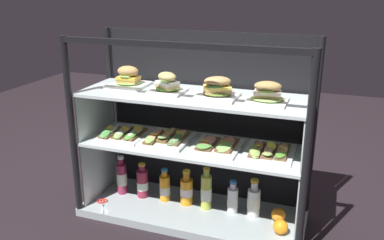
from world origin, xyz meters
name	(u,v)px	position (x,y,z in m)	size (l,w,h in m)	color
ground_plane	(192,217)	(0.00, 0.00, -0.01)	(6.00, 6.00, 0.02)	black
case_base_deck	(192,212)	(0.00, 0.00, 0.02)	(1.21, 0.43, 0.04)	#9BA7A8
case_frame	(199,118)	(0.00, 0.12, 0.54)	(1.21, 0.43, 0.98)	black
riser_lower_tier	(192,179)	(0.00, 0.00, 0.23)	(1.14, 0.36, 0.37)	silver
shelf_lower_glass	(192,146)	(0.00, 0.00, 0.42)	(1.16, 0.38, 0.02)	silver
riser_upper_tier	(192,121)	(0.00, 0.00, 0.55)	(1.14, 0.36, 0.25)	silver
shelf_upper_glass	(192,96)	(0.00, 0.00, 0.69)	(1.16, 0.38, 0.02)	silver
plated_roll_sandwich_right_of_center	(128,79)	(-0.38, 0.04, 0.73)	(0.20, 0.20, 0.11)	white
plated_roll_sandwich_far_right	(167,85)	(-0.13, -0.01, 0.73)	(0.17, 0.17, 0.11)	white
plated_roll_sandwich_far_left	(217,90)	(0.14, -0.02, 0.73)	(0.19, 0.19, 0.11)	white
plated_roll_sandwich_mid_right	(267,95)	(0.38, -0.02, 0.73)	(0.18, 0.18, 0.10)	white
open_sandwich_tray_near_left_corner	(124,133)	(-0.39, -0.02, 0.44)	(0.24, 0.27, 0.06)	white
open_sandwich_tray_far_right	(167,138)	(-0.14, 0.00, 0.45)	(0.24, 0.28, 0.06)	white
open_sandwich_tray_right_of_center	(217,145)	(0.13, -0.01, 0.44)	(0.24, 0.27, 0.05)	white
open_sandwich_tray_left_of_center	(270,151)	(0.40, 0.00, 0.44)	(0.24, 0.27, 0.06)	white
juice_bottle_back_left	(122,178)	(-0.45, 0.03, 0.14)	(0.06, 0.06, 0.23)	#912947
juice_bottle_front_middle	(143,183)	(-0.32, 0.04, 0.13)	(0.07, 0.07, 0.20)	maroon
juice_bottle_front_left_end	(165,188)	(-0.18, 0.04, 0.12)	(0.06, 0.06, 0.19)	orange
juice_bottle_back_right	(187,190)	(-0.05, 0.04, 0.13)	(0.07, 0.07, 0.20)	orange
juice_bottle_front_second	(206,192)	(0.07, 0.03, 0.14)	(0.06, 0.06, 0.24)	#C1CA45
juice_bottle_front_fourth	(233,200)	(0.22, 0.04, 0.12)	(0.06, 0.06, 0.19)	white
juice_bottle_front_right_end	(254,201)	(0.33, 0.05, 0.13)	(0.07, 0.07, 0.21)	white
orange_fruit_beside_bottles	(278,215)	(0.46, 0.04, 0.08)	(0.07, 0.07, 0.07)	orange
orange_fruit_near_left_post	(281,227)	(0.49, -0.07, 0.08)	(0.07, 0.07, 0.07)	orange
kitchen_scissors	(103,203)	(-0.49, -0.11, 0.05)	(0.14, 0.16, 0.01)	silver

